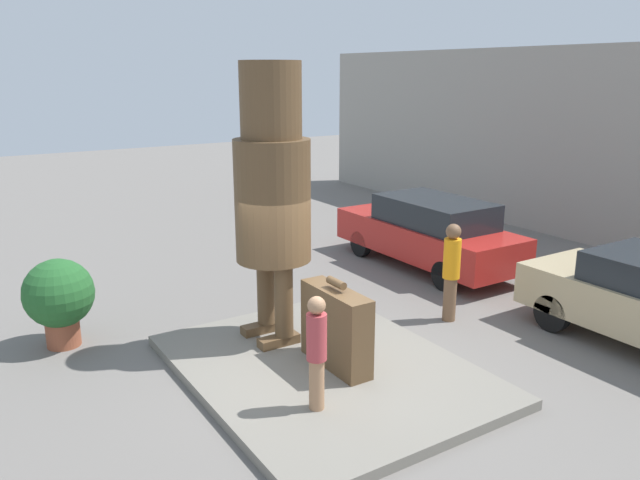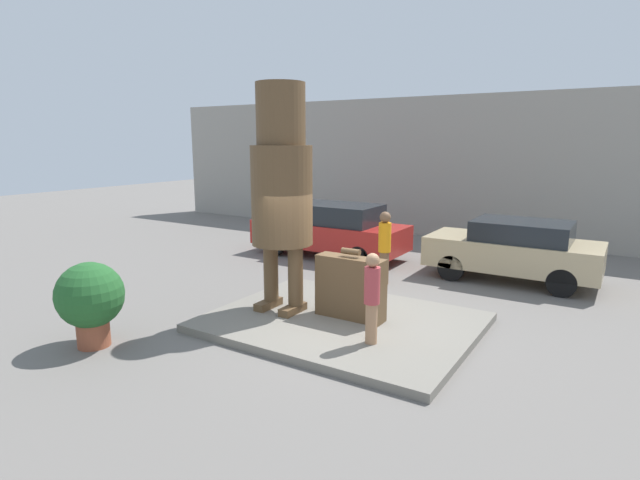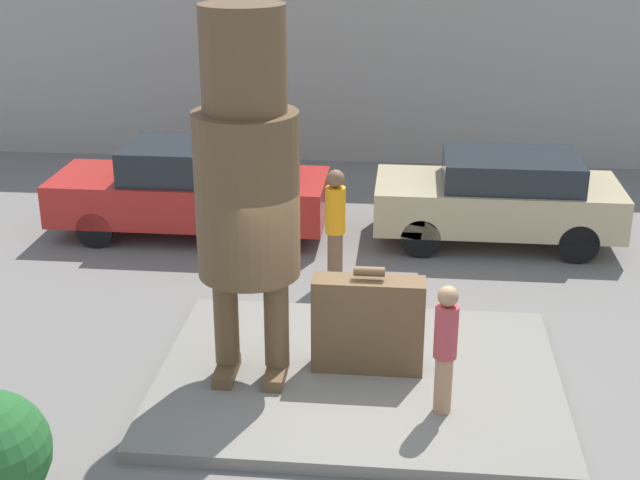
% 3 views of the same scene
% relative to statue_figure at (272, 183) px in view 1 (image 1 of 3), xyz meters
% --- Properties ---
extents(ground_plane, '(60.00, 60.00, 0.00)m').
position_rel_statue_figure_xyz_m(ground_plane, '(1.29, 0.14, -2.74)').
color(ground_plane, slate).
extents(pedestal, '(4.89, 3.82, 0.15)m').
position_rel_statue_figure_xyz_m(pedestal, '(1.29, 0.14, -2.66)').
color(pedestal, slate).
rests_on(pedestal, ground_plane).
extents(statue_figure, '(1.19, 1.19, 4.42)m').
position_rel_statue_figure_xyz_m(statue_figure, '(0.00, 0.00, 0.00)').
color(statue_figure, brown).
rests_on(statue_figure, pedestal).
extents(giant_suitcase, '(1.36, 0.40, 1.36)m').
position_rel_statue_figure_xyz_m(giant_suitcase, '(1.39, 0.27, -1.98)').
color(giant_suitcase, brown).
rests_on(giant_suitcase, pedestal).
extents(tourist, '(0.26, 0.26, 1.55)m').
position_rel_statue_figure_xyz_m(tourist, '(2.28, -0.63, -1.73)').
color(tourist, '#A87A56').
rests_on(tourist, pedestal).
extents(parked_car_red, '(4.76, 1.77, 1.64)m').
position_rel_statue_figure_xyz_m(parked_car_red, '(-1.90, 5.05, -1.88)').
color(parked_car_red, '#B2231E').
rests_on(parked_car_red, ground_plane).
extents(planter_pot, '(1.13, 1.13, 1.49)m').
position_rel_statue_figure_xyz_m(planter_pot, '(-1.90, -2.97, -1.87)').
color(planter_pot, brown).
rests_on(planter_pot, ground_plane).
extents(worker_hivis, '(0.31, 0.31, 1.81)m').
position_rel_statue_figure_xyz_m(worker_hivis, '(0.74, 3.20, -1.74)').
color(worker_hivis, brown).
rests_on(worker_hivis, ground_plane).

